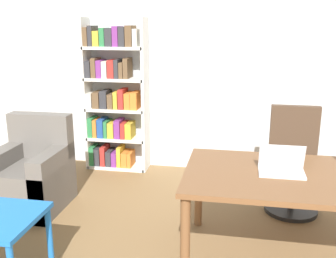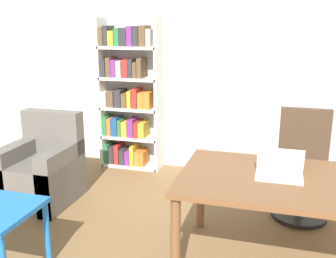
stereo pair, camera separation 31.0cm
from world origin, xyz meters
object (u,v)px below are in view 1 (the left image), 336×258
object	(u,v)px
desk	(297,185)
armchair	(32,177)
office_chair	(293,164)
laptop	(282,167)
bookshelf	(113,99)

from	to	relation	value
desk	armchair	xyz separation A→B (m)	(-2.47, 0.52, -0.33)
armchair	office_chair	bearing A→B (deg)	9.49
office_chair	armchair	xyz separation A→B (m)	(-2.57, -0.43, -0.16)
laptop	armchair	xyz separation A→B (m)	(-2.35, 0.50, -0.46)
desk	bookshelf	size ratio (longest dim) A/B	0.89
desk	laptop	distance (m)	0.18
laptop	office_chair	xyz separation A→B (m)	(0.22, 0.93, -0.30)
office_chair	laptop	bearing A→B (deg)	-103.20
desk	bookshelf	world-z (taller)	bookshelf
office_chair	armchair	world-z (taller)	office_chair
desk	laptop	size ratio (longest dim) A/B	5.01
armchair	bookshelf	size ratio (longest dim) A/B	0.48
desk	laptop	bearing A→B (deg)	170.95
desk	bookshelf	xyz separation A→B (m)	(-2.00, 1.75, 0.26)
armchair	bookshelf	xyz separation A→B (m)	(0.47, 1.23, 0.59)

